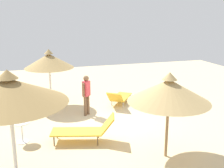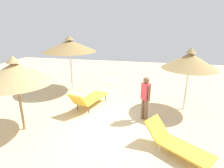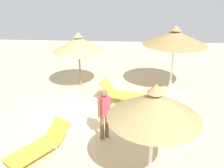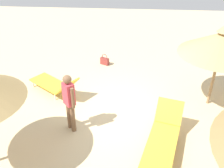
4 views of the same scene
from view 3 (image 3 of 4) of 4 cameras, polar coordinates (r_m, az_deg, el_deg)
name	(u,v)px [view 3 (image 3 of 4)]	position (r m, az deg, el deg)	size (l,w,h in m)	color
ground	(87,116)	(9.42, -5.83, -7.48)	(24.00, 24.00, 0.10)	beige
parasol_umbrella_near_left	(155,105)	(5.63, 9.98, -4.92)	(2.20, 2.20, 2.65)	white
parasol_umbrella_front	(175,37)	(11.16, 14.54, 10.55)	(2.82, 2.82, 2.94)	white
parasol_umbrella_near_right	(79,44)	(11.25, -7.85, 9.26)	(2.39, 2.39, 2.60)	olive
lounge_chair_edge	(124,94)	(10.01, 2.86, -2.32)	(2.22, 1.24, 0.92)	gold
lounge_chair_back	(41,144)	(7.56, -16.40, -13.42)	(1.68, 1.97, 0.79)	gold
person_standing_far_left	(104,111)	(7.61, -1.83, -6.32)	(0.38, 0.36, 1.72)	brown
side_table_round	(176,101)	(9.65, 14.87, -3.79)	(0.57, 0.57, 0.71)	silver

